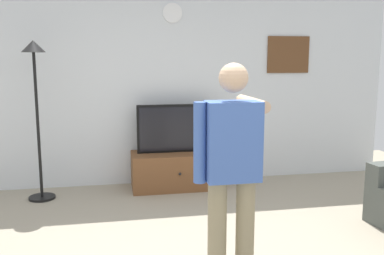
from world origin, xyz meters
The scene contains 7 objects.
back_wall centered at (0.00, 2.95, 1.35)m, with size 6.40×0.10×2.70m, color silver.
tv_stand centered at (0.08, 2.60, 0.24)m, with size 1.19×0.58×0.48m.
television centered at (0.08, 2.65, 0.80)m, with size 1.03×0.07×0.64m.
wall_clock centered at (0.08, 2.89, 2.32)m, with size 0.26×0.26×0.03m, color white.
framed_picture centered at (1.74, 2.90, 1.77)m, with size 0.62×0.04×0.51m, color brown.
floor_lamp centered at (-1.64, 2.45, 1.38)m, with size 0.32×0.32×1.93m.
person_standing_nearer_lamp centered at (0.09, 0.02, 0.96)m, with size 0.57×0.78×1.70m.
Camera 1 is at (-0.75, -2.89, 1.74)m, focal length 39.92 mm.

